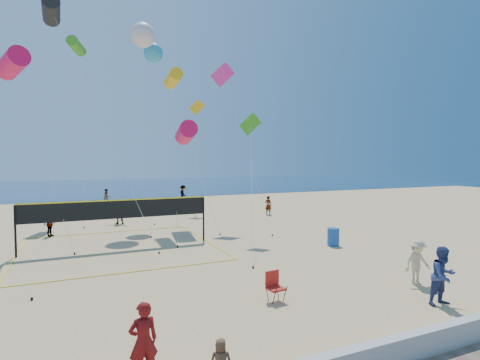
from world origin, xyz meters
name	(u,v)px	position (x,y,z in m)	size (l,w,h in m)	color
ground	(240,330)	(0.00, 0.00, 0.00)	(120.00, 120.00, 0.00)	tan
ocean	(98,186)	(0.00, 62.00, 0.01)	(140.00, 50.00, 0.03)	#102A4F
woman	(143,341)	(-2.81, -1.34, 0.85)	(0.62, 0.41, 1.69)	maroon
bystander_a	(443,276)	(6.68, -1.05, 0.94)	(0.92, 0.72, 1.89)	navy
bystander_b	(417,262)	(7.58, 0.71, 0.85)	(1.09, 0.63, 1.69)	beige
far_person_0	(50,224)	(-5.43, 16.15, 0.78)	(0.92, 0.38, 1.57)	gray
far_person_1	(119,212)	(-1.05, 19.08, 0.86)	(1.59, 0.51, 1.71)	gray
far_person_2	(268,205)	(11.10, 18.85, 0.81)	(0.59, 0.39, 1.61)	gray
far_person_3	(107,197)	(-0.98, 31.00, 0.87)	(0.84, 0.66, 1.73)	gray
far_person_4	(183,194)	(6.97, 30.92, 0.95)	(1.23, 0.71, 1.90)	gray
camp_chair	(274,284)	(1.90, 1.46, 0.55)	(0.59, 0.71, 1.09)	red
trash_barrel	(333,237)	(8.79, 7.17, 0.48)	(0.64, 0.64, 0.95)	#184B9E
volleyball_net	(118,215)	(-1.93, 11.34, 1.78)	(9.63, 9.48, 2.57)	black
kite_0	(12,64)	(-6.87, 14.03, 9.74)	(3.82, 4.72, 10.47)	#D80E4C
kite_1	(51,10)	(-5.03, 15.67, 13.38)	(5.35, 7.65, 14.03)	black
kite_2	(173,78)	(2.49, 17.02, 10.38)	(2.06, 7.93, 10.99)	gold
kite_4	(251,132)	(5.61, 10.96, 6.35)	(3.66, 6.58, 7.54)	#3B971F
kite_5	(225,81)	(6.22, 16.59, 10.41)	(1.84, 6.32, 11.89)	#ED3095
kite_6	(143,35)	(0.79, 19.13, 13.77)	(2.04, 6.98, 14.67)	silver
kite_7	(153,53)	(1.80, 20.43, 12.96)	(1.54, 3.63, 13.70)	#2C94C4
kite_8	(76,46)	(-3.61, 23.91, 13.75)	(1.57, 6.69, 14.35)	#3B971F
kite_9	(197,114)	(6.41, 23.97, 8.87)	(2.15, 4.37, 10.27)	gold
kite_10	(186,133)	(3.16, 16.22, 6.55)	(1.85, 5.42, 7.34)	#D80E4C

